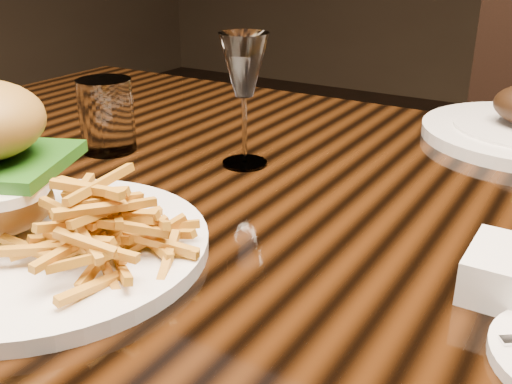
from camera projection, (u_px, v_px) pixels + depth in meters
The scene contains 4 objects.
dining_table at pixel (337, 266), 0.70m from camera, with size 1.60×0.90×0.75m.
burger_plate at pixel (30, 201), 0.55m from camera, with size 0.31×0.31×0.21m.
wine_glass at pixel (244, 70), 0.75m from camera, with size 0.06×0.06×0.17m.
water_tumbler at pixel (107, 116), 0.83m from camera, with size 0.08×0.08×0.10m, color white.
Camera 1 is at (0.24, -0.57, 1.03)m, focal length 42.00 mm.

